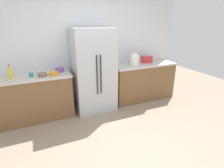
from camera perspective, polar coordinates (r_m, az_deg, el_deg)
ground_plane at (r=3.00m, az=3.53°, el=-20.50°), size 9.58×9.58×0.00m
kitchen_back_panel at (r=4.14m, az=-8.64°, el=11.96°), size 4.72×0.10×2.77m
counter_left at (r=3.92m, az=-23.31°, el=-4.06°), size 1.45×0.59×0.92m
counter_right at (r=4.62m, az=9.77°, el=0.90°), size 1.62×0.59×0.92m
refrigerator at (r=3.88m, az=-5.89°, el=4.23°), size 0.86×0.69×1.80m
toaster at (r=4.60m, az=11.13°, el=7.78°), size 0.26×0.14×0.17m
rice_cooker at (r=4.28m, az=7.22°, el=7.92°), size 0.23×0.23×0.30m
bottle_a at (r=3.78m, az=-29.89°, el=3.07°), size 0.08×0.08×0.25m
cup_a at (r=3.72m, az=-24.53°, el=2.67°), size 0.08×0.08×0.07m
cup_b at (r=3.81m, az=-22.58°, el=3.33°), size 0.07×0.07×0.07m
bowl_a at (r=3.66m, az=-21.38°, el=2.81°), size 0.17×0.17×0.07m
bowl_b at (r=3.67m, az=-18.17°, el=3.24°), size 0.17×0.17×0.07m
bowl_c at (r=3.89m, az=-16.50°, el=4.34°), size 0.18×0.18×0.07m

